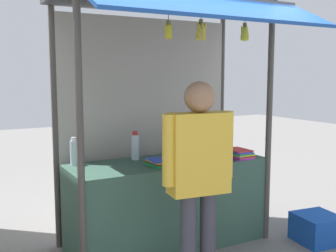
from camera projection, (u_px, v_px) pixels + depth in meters
name	position (u px, v px, depth m)	size (l,w,h in m)	color
ground_plane	(168.00, 244.00, 4.12)	(20.00, 20.00, 0.00)	slate
stall_counter	(168.00, 203.00, 4.07)	(1.96, 0.70, 0.85)	#385B4C
stall_structure	(162.00, 80.00, 4.02)	(2.16, 1.55, 2.73)	#4C4742
water_bottle_far_right	(74.00, 152.00, 3.82)	(0.07, 0.07, 0.27)	silver
water_bottle_front_left	(212.00, 141.00, 4.32)	(0.09, 0.09, 0.31)	silver
water_bottle_mid_right	(135.00, 147.00, 4.07)	(0.08, 0.08, 0.29)	silver
water_bottle_mid_left	(182.00, 147.00, 4.09)	(0.08, 0.08, 0.27)	silver
magazine_stack_right	(159.00, 163.00, 3.80)	(0.21, 0.25, 0.06)	green
magazine_stack_back_right	(239.00, 154.00, 4.16)	(0.23, 0.29, 0.09)	purple
banana_bunch_inner_left	(245.00, 33.00, 3.74)	(0.09, 0.09, 0.24)	#332D23
banana_bunch_leftmost	(201.00, 31.00, 3.51)	(0.10, 0.11, 0.26)	#332D23
banana_bunch_inner_right	(168.00, 31.00, 3.36)	(0.07, 0.07, 0.26)	#332D23
vendor_person	(199.00, 167.00, 3.13)	(0.63, 0.25, 1.65)	#383842
plastic_crate	(317.00, 228.00, 4.16)	(0.41, 0.41, 0.29)	#194CB2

